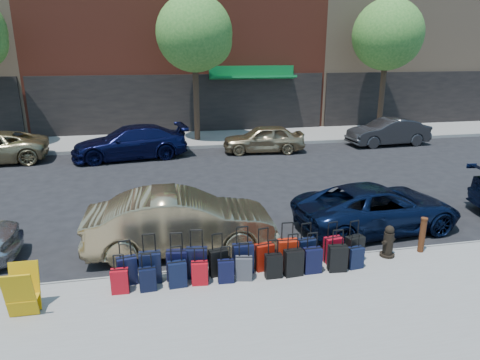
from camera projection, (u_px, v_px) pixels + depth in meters
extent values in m
plane|color=black|center=(213.00, 203.00, 13.83)|extent=(120.00, 120.00, 0.00)
cube|color=gray|center=(263.00, 321.00, 7.72)|extent=(60.00, 4.00, 0.15)
cube|color=gray|center=(187.00, 139.00, 23.18)|extent=(60.00, 4.00, 0.15)
cube|color=gray|center=(241.00, 267.00, 9.61)|extent=(60.00, 0.08, 0.15)
cube|color=gray|center=(191.00, 147.00, 21.29)|extent=(60.00, 0.08, 0.15)
cube|color=black|center=(184.00, 105.00, 24.53)|extent=(16.66, 0.15, 3.40)
cube|color=#0B632A|center=(253.00, 78.00, 24.52)|extent=(5.00, 0.91, 0.27)
cube|color=#0B632A|center=(252.00, 71.00, 24.70)|extent=(5.00, 0.10, 0.60)
cube|color=black|center=(433.00, 99.00, 27.56)|extent=(14.70, 0.15, 3.40)
cylinder|color=black|center=(196.00, 94.00, 22.08)|extent=(0.30, 0.30, 4.80)
sphere|color=#2E7125|center=(194.00, 33.00, 21.20)|extent=(3.80, 3.80, 3.80)
sphere|color=#2E7125|center=(207.00, 41.00, 21.43)|extent=(2.58, 2.58, 2.58)
cylinder|color=black|center=(382.00, 90.00, 24.07)|extent=(0.30, 0.30, 4.80)
sphere|color=#2E7125|center=(388.00, 35.00, 23.19)|extent=(3.80, 3.80, 3.80)
sphere|color=#2E7125|center=(397.00, 42.00, 23.42)|extent=(2.58, 2.58, 2.58)
cube|color=black|center=(127.00, 271.00, 8.72)|extent=(0.43, 0.29, 0.59)
cylinder|color=black|center=(125.00, 242.00, 8.54)|extent=(0.22, 0.07, 0.03)
cube|color=black|center=(150.00, 267.00, 8.79)|extent=(0.44, 0.24, 0.66)
cylinder|color=black|center=(148.00, 236.00, 8.58)|extent=(0.24, 0.03, 0.03)
cube|color=black|center=(177.00, 265.00, 8.90)|extent=(0.45, 0.28, 0.64)
cylinder|color=black|center=(176.00, 235.00, 8.69)|extent=(0.24, 0.06, 0.03)
cube|color=black|center=(197.00, 263.00, 8.98)|extent=(0.47, 0.31, 0.66)
cylinder|color=black|center=(196.00, 232.00, 8.77)|extent=(0.25, 0.07, 0.03)
cube|color=black|center=(218.00, 262.00, 9.08)|extent=(0.41, 0.27, 0.58)
cylinder|color=black|center=(218.00, 235.00, 8.89)|extent=(0.22, 0.06, 0.03)
cube|color=black|center=(243.00, 258.00, 9.17)|extent=(0.44, 0.25, 0.65)
cylinder|color=black|center=(243.00, 228.00, 8.96)|extent=(0.24, 0.04, 0.03)
cube|color=maroon|center=(264.00, 257.00, 9.30)|extent=(0.43, 0.29, 0.59)
cylinder|color=black|center=(265.00, 230.00, 9.11)|extent=(0.22, 0.07, 0.03)
cube|color=#A61D0A|center=(287.00, 254.00, 9.38)|extent=(0.44, 0.26, 0.65)
cylinder|color=black|center=(289.00, 224.00, 9.17)|extent=(0.24, 0.04, 0.03)
cube|color=black|center=(306.00, 252.00, 9.52)|extent=(0.43, 0.28, 0.61)
cylinder|color=black|center=(308.00, 225.00, 9.32)|extent=(0.23, 0.06, 0.03)
cube|color=maroon|center=(333.00, 250.00, 9.63)|extent=(0.42, 0.27, 0.59)
cylinder|color=black|center=(335.00, 223.00, 9.45)|extent=(0.22, 0.06, 0.03)
cube|color=black|center=(354.00, 249.00, 9.65)|extent=(0.44, 0.30, 0.60)
cylinder|color=black|center=(357.00, 222.00, 9.46)|extent=(0.23, 0.08, 0.03)
cube|color=#AB0B16|center=(120.00, 281.00, 8.42)|extent=(0.34, 0.21, 0.50)
cylinder|color=black|center=(118.00, 256.00, 8.26)|extent=(0.19, 0.04, 0.03)
cube|color=black|center=(148.00, 279.00, 8.50)|extent=(0.34, 0.21, 0.48)
cylinder|color=black|center=(146.00, 255.00, 8.35)|extent=(0.18, 0.04, 0.03)
cube|color=black|center=(177.00, 274.00, 8.64)|extent=(0.38, 0.23, 0.54)
cylinder|color=black|center=(176.00, 248.00, 8.46)|extent=(0.21, 0.04, 0.03)
cube|color=#B30B15|center=(200.00, 273.00, 8.73)|extent=(0.35, 0.22, 0.49)
cylinder|color=black|center=(199.00, 250.00, 8.57)|extent=(0.19, 0.05, 0.03)
cube|color=black|center=(226.00, 271.00, 8.81)|extent=(0.34, 0.21, 0.48)
cylinder|color=black|center=(226.00, 248.00, 8.65)|extent=(0.18, 0.04, 0.03)
cube|color=#3E3D43|center=(244.00, 268.00, 8.90)|extent=(0.38, 0.26, 0.51)
cylinder|color=black|center=(244.00, 244.00, 8.74)|extent=(0.20, 0.07, 0.03)
cube|color=black|center=(273.00, 266.00, 8.99)|extent=(0.35, 0.21, 0.52)
cylinder|color=black|center=(274.00, 242.00, 8.82)|extent=(0.20, 0.03, 0.03)
cube|color=black|center=(293.00, 263.00, 9.06)|extent=(0.41, 0.25, 0.58)
cylinder|color=black|center=(294.00, 236.00, 8.88)|extent=(0.22, 0.05, 0.03)
cube|color=black|center=(312.00, 260.00, 9.18)|extent=(0.38, 0.22, 0.56)
cylinder|color=black|center=(314.00, 234.00, 9.00)|extent=(0.21, 0.03, 0.03)
cube|color=black|center=(337.00, 258.00, 9.25)|extent=(0.41, 0.26, 0.58)
cylinder|color=black|center=(339.00, 232.00, 9.06)|extent=(0.22, 0.05, 0.03)
cube|color=black|center=(355.00, 258.00, 9.38)|extent=(0.35, 0.23, 0.48)
cylinder|color=black|center=(357.00, 236.00, 9.22)|extent=(0.19, 0.05, 0.03)
cylinder|color=black|center=(387.00, 255.00, 9.98)|extent=(0.34, 0.34, 0.06)
cylinder|color=black|center=(388.00, 243.00, 9.89)|extent=(0.23, 0.23, 0.53)
sphere|color=black|center=(390.00, 230.00, 9.79)|extent=(0.21, 0.21, 0.21)
cylinder|color=black|center=(388.00, 241.00, 9.88)|extent=(0.39, 0.24, 0.10)
cylinder|color=#38190C|center=(422.00, 235.00, 10.08)|extent=(0.14, 0.14, 0.84)
cylinder|color=#38190C|center=(425.00, 219.00, 9.96)|extent=(0.16, 0.16, 0.04)
cube|color=#CD980B|center=(20.00, 296.00, 7.52)|extent=(0.51, 0.23, 0.92)
cube|color=#CD980B|center=(25.00, 286.00, 7.84)|extent=(0.51, 0.23, 0.92)
cube|color=#CD980B|center=(24.00, 298.00, 7.72)|extent=(0.51, 0.34, 0.02)
imported|color=tan|center=(181.00, 222.00, 10.38)|extent=(4.60, 1.67, 1.51)
imported|color=#0B1634|center=(377.00, 207.00, 11.67)|extent=(4.71, 2.49, 1.26)
imported|color=#0B0F34|center=(130.00, 142.00, 19.28)|extent=(5.32, 2.73, 1.48)
imported|color=#9C8760|center=(263.00, 139.00, 20.47)|extent=(4.01, 1.92, 1.32)
imported|color=#2E2E31|center=(388.00, 132.00, 22.00)|extent=(4.25, 1.66, 1.38)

